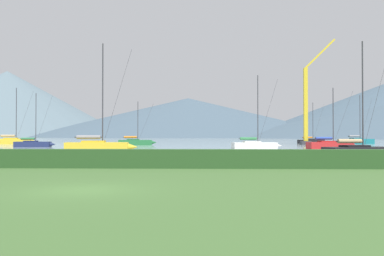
{
  "coord_description": "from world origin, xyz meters",
  "views": [
    {
      "loc": [
        4.88,
        -16.19,
        2.17
      ],
      "look_at": [
        2.57,
        49.14,
        3.21
      ],
      "focal_mm": 39.13,
      "sensor_mm": 36.0,
      "label": 1
    }
  ],
  "objects_px": {
    "sailboat_slip_10": "(311,141)",
    "sailboat_slip_0": "(98,146)",
    "sailboat_slip_2": "(359,151)",
    "sailboat_slip_11": "(255,145)",
    "dock_crane": "(307,109)",
    "sailboat_slip_5": "(33,144)",
    "sailboat_slip_6": "(358,141)",
    "sailboat_slip_1": "(330,145)",
    "sailboat_slip_4": "(135,142)",
    "sailboat_slip_8": "(14,141)"
  },
  "relations": [
    {
      "from": "sailboat_slip_5",
      "to": "sailboat_slip_8",
      "type": "bearing_deg",
      "value": 115.04
    },
    {
      "from": "sailboat_slip_6",
      "to": "sailboat_slip_2",
      "type": "bearing_deg",
      "value": -129.65
    },
    {
      "from": "sailboat_slip_5",
      "to": "sailboat_slip_6",
      "type": "bearing_deg",
      "value": 14.81
    },
    {
      "from": "dock_crane",
      "to": "sailboat_slip_10",
      "type": "bearing_deg",
      "value": 71.32
    },
    {
      "from": "sailboat_slip_0",
      "to": "dock_crane",
      "type": "relative_size",
      "value": 0.6
    },
    {
      "from": "sailboat_slip_0",
      "to": "sailboat_slip_8",
      "type": "bearing_deg",
      "value": 118.42
    },
    {
      "from": "sailboat_slip_1",
      "to": "sailboat_slip_4",
      "type": "xyz_separation_m",
      "value": [
        -33.39,
        21.71,
        0.01
      ]
    },
    {
      "from": "sailboat_slip_2",
      "to": "sailboat_slip_11",
      "type": "relative_size",
      "value": 1.0
    },
    {
      "from": "sailboat_slip_4",
      "to": "sailboat_slip_8",
      "type": "relative_size",
      "value": 0.7
    },
    {
      "from": "sailboat_slip_8",
      "to": "sailboat_slip_11",
      "type": "relative_size",
      "value": 1.17
    },
    {
      "from": "sailboat_slip_10",
      "to": "sailboat_slip_1",
      "type": "bearing_deg",
      "value": -111.91
    },
    {
      "from": "sailboat_slip_0",
      "to": "sailboat_slip_5",
      "type": "distance_m",
      "value": 26.44
    },
    {
      "from": "sailboat_slip_11",
      "to": "sailboat_slip_8",
      "type": "bearing_deg",
      "value": 138.48
    },
    {
      "from": "sailboat_slip_2",
      "to": "sailboat_slip_5",
      "type": "bearing_deg",
      "value": 126.58
    },
    {
      "from": "sailboat_slip_2",
      "to": "dock_crane",
      "type": "xyz_separation_m",
      "value": [
        7.21,
        50.67,
        7.04
      ]
    },
    {
      "from": "sailboat_slip_5",
      "to": "sailboat_slip_8",
      "type": "height_order",
      "value": "sailboat_slip_8"
    },
    {
      "from": "sailboat_slip_2",
      "to": "sailboat_slip_5",
      "type": "height_order",
      "value": "sailboat_slip_2"
    },
    {
      "from": "sailboat_slip_10",
      "to": "sailboat_slip_0",
      "type": "bearing_deg",
      "value": -140.62
    },
    {
      "from": "sailboat_slip_4",
      "to": "dock_crane",
      "type": "height_order",
      "value": "dock_crane"
    },
    {
      "from": "sailboat_slip_1",
      "to": "sailboat_slip_11",
      "type": "relative_size",
      "value": 0.84
    },
    {
      "from": "sailboat_slip_2",
      "to": "sailboat_slip_6",
      "type": "height_order",
      "value": "sailboat_slip_6"
    },
    {
      "from": "sailboat_slip_11",
      "to": "dock_crane",
      "type": "bearing_deg",
      "value": 53.47
    },
    {
      "from": "sailboat_slip_2",
      "to": "sailboat_slip_10",
      "type": "bearing_deg",
      "value": 62.76
    },
    {
      "from": "sailboat_slip_6",
      "to": "sailboat_slip_1",
      "type": "bearing_deg",
      "value": -135.52
    },
    {
      "from": "sailboat_slip_5",
      "to": "sailboat_slip_11",
      "type": "distance_m",
      "value": 38.9
    },
    {
      "from": "sailboat_slip_2",
      "to": "sailboat_slip_6",
      "type": "bearing_deg",
      "value": 53.05
    },
    {
      "from": "sailboat_slip_4",
      "to": "sailboat_slip_10",
      "type": "bearing_deg",
      "value": 8.62
    },
    {
      "from": "sailboat_slip_0",
      "to": "sailboat_slip_10",
      "type": "relative_size",
      "value": 1.39
    },
    {
      "from": "sailboat_slip_1",
      "to": "sailboat_slip_6",
      "type": "xyz_separation_m",
      "value": [
        16.7,
        35.01,
        0.08
      ]
    },
    {
      "from": "sailboat_slip_1",
      "to": "sailboat_slip_2",
      "type": "xyz_separation_m",
      "value": [
        -4.45,
        -24.26,
        -0.0
      ]
    },
    {
      "from": "sailboat_slip_5",
      "to": "sailboat_slip_11",
      "type": "relative_size",
      "value": 0.86
    },
    {
      "from": "sailboat_slip_6",
      "to": "sailboat_slip_8",
      "type": "height_order",
      "value": "sailboat_slip_8"
    },
    {
      "from": "sailboat_slip_4",
      "to": "sailboat_slip_6",
      "type": "bearing_deg",
      "value": 2.85
    },
    {
      "from": "sailboat_slip_2",
      "to": "dock_crane",
      "type": "bearing_deg",
      "value": 64.59
    },
    {
      "from": "sailboat_slip_2",
      "to": "sailboat_slip_6",
      "type": "relative_size",
      "value": 0.96
    },
    {
      "from": "sailboat_slip_1",
      "to": "sailboat_slip_4",
      "type": "bearing_deg",
      "value": 138.83
    },
    {
      "from": "sailboat_slip_5",
      "to": "dock_crane",
      "type": "xyz_separation_m",
      "value": [
        51.88,
        18.08,
        7.09
      ]
    },
    {
      "from": "sailboat_slip_2",
      "to": "sailboat_slip_8",
      "type": "relative_size",
      "value": 0.85
    },
    {
      "from": "sailboat_slip_0",
      "to": "sailboat_slip_2",
      "type": "xyz_separation_m",
      "value": [
        27.84,
        -12.2,
        -0.12
      ]
    },
    {
      "from": "sailboat_slip_4",
      "to": "sailboat_slip_11",
      "type": "bearing_deg",
      "value": -59.18
    },
    {
      "from": "sailboat_slip_0",
      "to": "sailboat_slip_11",
      "type": "bearing_deg",
      "value": 18.75
    },
    {
      "from": "sailboat_slip_2",
      "to": "sailboat_slip_4",
      "type": "xyz_separation_m",
      "value": [
        -28.94,
        45.96,
        0.01
      ]
    },
    {
      "from": "sailboat_slip_10",
      "to": "dock_crane",
      "type": "distance_m",
      "value": 12.89
    },
    {
      "from": "sailboat_slip_6",
      "to": "sailboat_slip_11",
      "type": "bearing_deg",
      "value": -147.53
    },
    {
      "from": "sailboat_slip_6",
      "to": "sailboat_slip_5",
      "type": "bearing_deg",
      "value": -177.95
    },
    {
      "from": "sailboat_slip_10",
      "to": "sailboat_slip_11",
      "type": "distance_m",
      "value": 42.36
    },
    {
      "from": "sailboat_slip_6",
      "to": "sailboat_slip_10",
      "type": "xyz_separation_m",
      "value": [
        -10.49,
        1.62,
        -0.12
      ]
    },
    {
      "from": "sailboat_slip_0",
      "to": "sailboat_slip_11",
      "type": "xyz_separation_m",
      "value": [
        20.72,
        10.23,
        -0.12
      ]
    },
    {
      "from": "sailboat_slip_2",
      "to": "sailboat_slip_11",
      "type": "bearing_deg",
      "value": 90.3
    },
    {
      "from": "sailboat_slip_1",
      "to": "sailboat_slip_11",
      "type": "height_order",
      "value": "sailboat_slip_11"
    }
  ]
}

